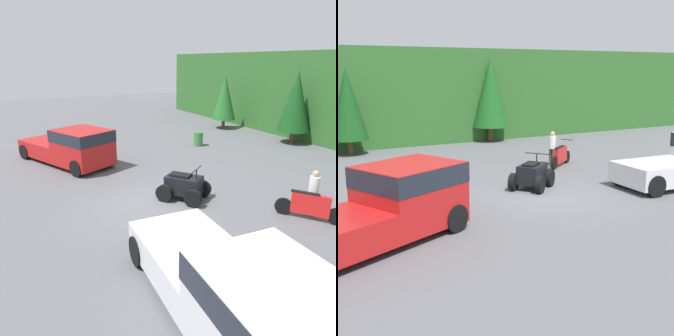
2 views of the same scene
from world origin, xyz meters
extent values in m
plane|color=#5B5B60|center=(0.00, 0.00, 0.00)|extent=(80.00, 80.00, 0.00)
cylinder|color=brown|center=(-10.59, 11.04, 0.38)|extent=(0.25, 0.25, 0.75)
cone|color=#236628|center=(-10.59, 11.04, 2.46)|extent=(1.83, 1.83, 3.42)
cylinder|color=brown|center=(-4.47, 12.05, 0.42)|extent=(0.28, 0.28, 0.83)
cone|color=#144719|center=(-4.47, 12.05, 2.73)|extent=(2.04, 2.04, 3.80)
cube|color=red|center=(-5.45, -1.43, 1.10)|extent=(3.23, 3.00, 1.76)
cube|color=#1E232D|center=(-5.45, -1.43, 1.68)|extent=(3.26, 3.03, 0.56)
cube|color=red|center=(-8.08, -2.58, 0.63)|extent=(3.75, 3.23, 0.80)
cylinder|color=black|center=(-5.15, -0.22, 0.41)|extent=(0.86, 0.58, 0.81)
cylinder|color=black|center=(-4.35, -2.03, 0.41)|extent=(0.86, 0.58, 0.81)
cylinder|color=black|center=(-9.44, -2.10, 0.41)|extent=(0.86, 0.58, 0.81)
cylinder|color=black|center=(-8.65, -3.91, 0.41)|extent=(0.86, 0.58, 0.81)
cube|color=silver|center=(7.48, -1.40, 1.10)|extent=(2.74, 2.30, 1.76)
cube|color=#1E232D|center=(7.48, -1.40, 1.68)|extent=(2.76, 2.32, 0.56)
cube|color=silver|center=(4.58, -1.22, 0.63)|extent=(3.32, 2.34, 0.80)
cylinder|color=black|center=(3.57, -0.17, 0.41)|extent=(0.83, 0.33, 0.81)
cylinder|color=black|center=(3.45, -2.14, 0.41)|extent=(0.83, 0.33, 0.81)
cylinder|color=black|center=(3.02, 3.59, 0.31)|extent=(0.56, 0.42, 0.61)
cube|color=red|center=(3.74, 4.07, 0.55)|extent=(1.13, 0.83, 0.74)
cube|color=black|center=(3.56, 3.96, 0.95)|extent=(0.84, 0.63, 0.06)
cylinder|color=black|center=(0.38, 1.90, 0.34)|extent=(0.67, 0.58, 0.68)
cylinder|color=black|center=(1.03, 1.06, 0.34)|extent=(0.67, 0.58, 0.68)
cylinder|color=black|center=(-0.56, 1.18, 0.34)|extent=(0.67, 0.58, 0.68)
cylinder|color=black|center=(0.08, 0.34, 0.34)|extent=(0.67, 0.58, 0.68)
cube|color=black|center=(0.23, 1.12, 0.60)|extent=(1.58, 1.48, 0.69)
cylinder|color=black|center=(0.63, 1.42, 1.12)|extent=(0.07, 0.07, 0.35)
cylinder|color=black|center=(0.63, 1.42, 1.30)|extent=(0.63, 0.82, 0.04)
cube|color=black|center=(0.12, 1.03, 0.99)|extent=(0.91, 0.85, 0.08)
cylinder|color=brown|center=(3.47, 4.54, 0.41)|extent=(0.21, 0.21, 0.82)
cylinder|color=brown|center=(3.51, 4.36, 0.41)|extent=(0.21, 0.21, 0.82)
cylinder|color=white|center=(3.49, 4.45, 1.12)|extent=(0.41, 0.41, 0.61)
sphere|color=tan|center=(3.49, 4.45, 1.54)|extent=(0.27, 0.27, 0.22)
cylinder|color=#387A38|center=(-6.70, 6.20, 0.44)|extent=(0.58, 0.58, 0.88)
camera|label=1|loc=(10.55, -4.93, 5.23)|focal=35.00mm
camera|label=2|loc=(-9.30, -13.84, 4.57)|focal=50.00mm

